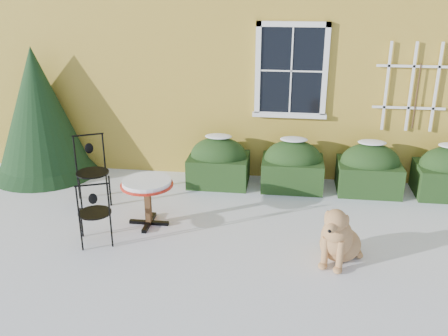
# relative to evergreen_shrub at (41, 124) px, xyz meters

# --- Properties ---
(ground) EXTENTS (80.00, 80.00, 0.00)m
(ground) POSITION_rel_evergreen_shrub_xyz_m (3.61, -2.64, -0.95)
(ground) COLOR white
(ground) RESTS_ON ground
(hedge_row) EXTENTS (4.95, 0.80, 0.91)m
(hedge_row) POSITION_rel_evergreen_shrub_xyz_m (5.26, -0.09, -0.55)
(hedge_row) COLOR black
(hedge_row) RESTS_ON ground
(evergreen_shrub) EXTENTS (1.95, 1.95, 2.36)m
(evergreen_shrub) POSITION_rel_evergreen_shrub_xyz_m (0.00, 0.00, 0.00)
(evergreen_shrub) COLOR black
(evergreen_shrub) RESTS_ON ground
(bistro_table) EXTENTS (0.77, 0.77, 0.71)m
(bistro_table) POSITION_rel_evergreen_shrub_xyz_m (2.49, -1.80, -0.35)
(bistro_table) COLOR black
(bistro_table) RESTS_ON ground
(patio_chair_near) EXTENTS (0.55, 0.55, 0.96)m
(patio_chair_near) POSITION_rel_evergreen_shrub_xyz_m (1.93, -2.44, -0.47)
(patio_chair_near) COLOR black
(patio_chair_near) RESTS_ON ground
(patio_chair_far) EXTENTS (0.66, 0.65, 1.10)m
(patio_chair_far) POSITION_rel_evergreen_shrub_xyz_m (1.37, -1.10, -0.40)
(patio_chair_far) COLOR black
(patio_chair_far) RESTS_ON ground
(dog) EXTENTS (0.71, 0.90, 0.84)m
(dog) POSITION_rel_evergreen_shrub_xyz_m (5.20, -2.50, -0.61)
(dog) COLOR tan
(dog) RESTS_ON ground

